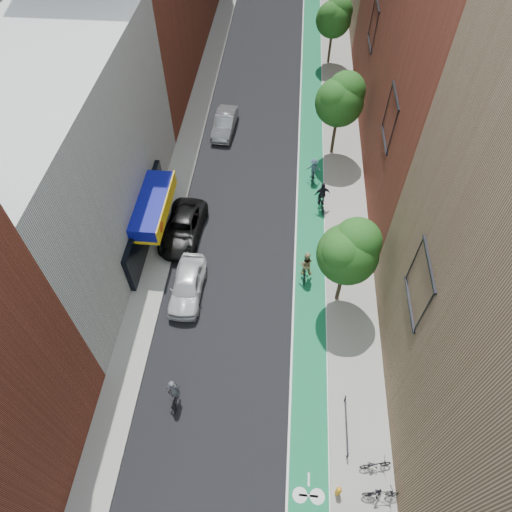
% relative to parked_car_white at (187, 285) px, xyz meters
% --- Properties ---
extents(ground, '(160.00, 160.00, 0.00)m').
position_rel_parked_car_white_xyz_m(ground, '(3.47, -9.78, -0.78)').
color(ground, black).
rests_on(ground, ground).
extents(bike_lane, '(2.00, 68.00, 0.01)m').
position_rel_parked_car_white_xyz_m(bike_lane, '(7.47, 16.22, -0.77)').
color(bike_lane, '#126639').
rests_on(bike_lane, ground).
extents(sidewalk_left, '(2.00, 68.00, 0.15)m').
position_rel_parked_car_white_xyz_m(sidewalk_left, '(-2.53, 16.22, -0.71)').
color(sidewalk_left, gray).
rests_on(sidewalk_left, ground).
extents(sidewalk_right, '(3.00, 68.00, 0.15)m').
position_rel_parked_car_white_xyz_m(sidewalk_right, '(9.97, 16.22, -0.71)').
color(sidewalk_right, gray).
rests_on(sidewalk_right, ground).
extents(building_left_white, '(8.00, 20.00, 12.00)m').
position_rel_parked_car_white_xyz_m(building_left_white, '(-7.53, 4.22, 5.22)').
color(building_left_white, silver).
rests_on(building_left_white, ground).
extents(tree_near, '(3.40, 3.36, 6.42)m').
position_rel_parked_car_white_xyz_m(tree_near, '(9.12, 0.24, 3.87)').
color(tree_near, '#332619').
rests_on(tree_near, ground).
extents(tree_mid, '(3.55, 3.53, 6.74)m').
position_rel_parked_car_white_xyz_m(tree_mid, '(9.12, 14.24, 4.11)').
color(tree_mid, '#332619').
rests_on(tree_mid, ground).
extents(tree_far, '(3.30, 3.25, 6.21)m').
position_rel_parked_car_white_xyz_m(tree_far, '(9.12, 28.24, 3.72)').
color(tree_far, '#332619').
rests_on(tree_far, ground).
extents(parked_car_white, '(1.88, 4.60, 1.56)m').
position_rel_parked_car_white_xyz_m(parked_car_white, '(0.00, 0.00, 0.00)').
color(parked_car_white, silver).
rests_on(parked_car_white, ground).
extents(parked_car_black, '(2.83, 5.47, 1.47)m').
position_rel_parked_car_white_xyz_m(parked_car_black, '(-1.13, 4.64, -0.04)').
color(parked_car_black, black).
rests_on(parked_car_black, ground).
extents(parked_car_silver, '(1.85, 4.58, 1.48)m').
position_rel_parked_car_white_xyz_m(parked_car_silver, '(0.24, 16.48, -0.04)').
color(parked_car_silver, gray).
rests_on(parked_car_silver, ground).
extents(cyclist_lead, '(0.77, 1.61, 2.13)m').
position_rel_parked_car_white_xyz_m(cyclist_lead, '(0.51, -6.78, -0.02)').
color(cyclist_lead, black).
rests_on(cyclist_lead, ground).
extents(cyclist_lane_near, '(0.92, 1.73, 2.22)m').
position_rel_parked_car_white_xyz_m(cyclist_lane_near, '(7.08, 1.80, 0.19)').
color(cyclist_lane_near, black).
rests_on(cyclist_lane_near, ground).
extents(cyclist_lane_mid, '(1.18, 1.93, 2.24)m').
position_rel_parked_car_white_xyz_m(cyclist_lane_mid, '(8.17, 8.01, 0.07)').
color(cyclist_lane_mid, black).
rests_on(cyclist_lane_mid, ground).
extents(cyclist_lane_far, '(1.04, 1.72, 1.91)m').
position_rel_parked_car_white_xyz_m(cyclist_lane_far, '(7.58, 10.95, 0.05)').
color(cyclist_lane_far, black).
rests_on(cyclist_lane_far, ground).
extents(parked_bike_mid, '(1.77, 0.63, 1.04)m').
position_rel_parked_car_white_xyz_m(parked_bike_mid, '(10.68, -10.54, -0.11)').
color(parked_bike_mid, black).
rests_on(parked_bike_mid, sidewalk_right).
extents(parked_bike_far, '(1.59, 0.82, 0.80)m').
position_rel_parked_car_white_xyz_m(parked_bike_far, '(10.56, -9.29, -0.23)').
color(parked_bike_far, black).
rests_on(parked_bike_far, sidewalk_right).
extents(fire_hydrant, '(0.26, 0.26, 0.74)m').
position_rel_parked_car_white_xyz_m(fire_hydrant, '(8.77, -10.58, -0.24)').
color(fire_hydrant, orange).
rests_on(fire_hydrant, sidewalk_right).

